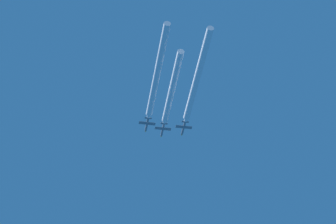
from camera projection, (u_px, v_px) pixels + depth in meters
jet_lead at (163, 129)px, 297.75m from camera, size 7.63×11.10×2.67m
jet_left_wingman at (147, 124)px, 292.04m from camera, size 7.63×11.10×2.67m
jet_right_wingman at (184, 128)px, 294.16m from camera, size 7.63×11.10×2.67m
smoke_trail_lead at (172, 89)px, 277.28m from camera, size 2.84×45.24×2.84m
smoke_trail_left_wingman at (157, 74)px, 267.65m from camera, size 2.84×55.87×2.84m
smoke_trail_right_wingman at (197, 78)px, 269.64m from camera, size 2.84×56.20×2.84m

